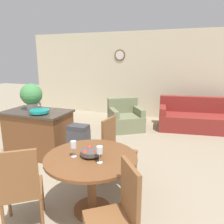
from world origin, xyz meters
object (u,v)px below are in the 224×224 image
Objects in this scene: dining_chair_near_right at (118,213)px; fruit_bowl at (91,152)px; dining_table at (91,169)px; teal_bowl at (39,111)px; trash_bin at (79,146)px; couch at (200,119)px; dining_chair_far_side at (115,147)px; potted_plant at (31,95)px; wine_glass_left at (73,145)px; armchair at (125,119)px; kitchen_island at (39,133)px; wine_glass_right at (100,151)px; dining_chair_near_left at (21,186)px.

dining_chair_near_right is 3.96× the size of fruit_bowl.
teal_bowl is at bearing 146.15° from dining_table.
couch is (2.08, 2.91, -0.08)m from trash_bin.
dining_chair_far_side is 2.06m from potted_plant.
wine_glass_left is 1.33m from trash_bin.
couch is 1.99× the size of armchair.
trash_bin is 0.33× the size of couch.
trash_bin is 2.27m from armchair.
potted_plant is at bearing 151.27° from kitchen_island.
teal_bowl is at bearing 145.99° from wine_glass_right.
dining_chair_near_right reaches higher than kitchen_island.
dining_chair_far_side is 3.96× the size of fruit_bowl.
potted_plant is 0.23× the size of couch.
fruit_bowl is (-0.03, -0.79, 0.26)m from dining_chair_far_side.
dining_chair_near_left is (-0.58, -0.53, -0.03)m from dining_table.
dining_chair_near_left and dining_chair_far_side have the same top height.
teal_bowl is (-0.93, 1.55, 0.39)m from dining_chair_near_left.
teal_bowl reaches higher than kitchen_island.
wine_glass_right is 3.52m from armchair.
fruit_bowl is 1.29× the size of wine_glass_left.
dining_chair_far_side is at bearing -111.20° from armchair.
fruit_bowl is at bearing -117.09° from couch.
kitchen_island reaches higher than trash_bin.
potted_plant reaches higher than kitchen_island.
wine_glass_left is 0.38× the size of potted_plant.
dining_chair_near_left is 3.96× the size of fruit_bowl.
wine_glass_right reaches higher than couch.
dining_chair_far_side is 1.77m from kitchen_island.
dining_chair_near_right is 0.79× the size of kitchen_island.
dining_chair_near_right is 2.62m from teal_bowl.
fruit_bowl is at bearing -34.58° from kitchen_island.
fruit_bowl is at bearing 5.93° from dining_chair_near_right.
teal_bowl is (-2.05, 1.59, 0.39)m from dining_chair_near_right.
dining_chair_near_left is 1.95× the size of potted_plant.
kitchen_island is 1.10× the size of armchair.
couch is (0.82, 4.51, -0.25)m from dining_chair_near_right.
kitchen_island is (-1.70, 1.17, -0.35)m from fruit_bowl.
couch is at bearing 29.72° from dining_chair_near_left.
fruit_bowl is 4.19m from couch.
fruit_bowl is 2.09m from kitchen_island.
dining_chair_far_side is at bearing -14.09° from potted_plant.
teal_bowl is 2.55m from armchair.
wine_glass_right is 0.38× the size of potted_plant.
dining_chair_near_right is at bearing -51.26° from wine_glass_right.
couch is at bearing 71.05° from dining_table.
dining_chair_near_left is 1.85m from teal_bowl.
dining_chair_near_right reaches higher than teal_bowl.
wine_glass_right is (-0.37, 0.46, 0.34)m from dining_chair_near_right.
fruit_bowl is at bearing 23.01° from wine_glass_left.
potted_plant reaches higher than wine_glass_right.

